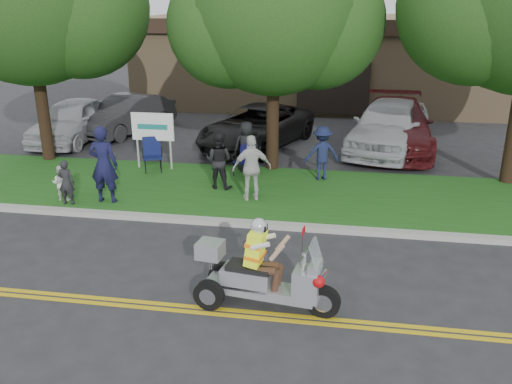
% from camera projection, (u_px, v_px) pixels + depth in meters
% --- Properties ---
extents(ground, '(120.00, 120.00, 0.00)m').
position_uv_depth(ground, '(188.00, 293.00, 9.46)').
color(ground, '#28282B').
rests_on(ground, ground).
extents(centerline_near, '(60.00, 0.10, 0.01)m').
position_uv_depth(centerline_near, '(178.00, 311.00, 8.92)').
color(centerline_near, gold).
rests_on(centerline_near, ground).
extents(centerline_far, '(60.00, 0.10, 0.01)m').
position_uv_depth(centerline_far, '(181.00, 305.00, 9.07)').
color(centerline_far, gold).
rests_on(centerline_far, ground).
extents(curb, '(60.00, 0.25, 0.12)m').
position_uv_depth(curb, '(225.00, 222.00, 12.27)').
color(curb, '#A8A89E').
rests_on(curb, ground).
extents(grass_verge, '(60.00, 4.00, 0.10)m').
position_uv_depth(grass_verge, '(243.00, 191.00, 14.26)').
color(grass_verge, '#1A5216').
rests_on(grass_verge, ground).
extents(commercial_building, '(18.00, 8.20, 4.00)m').
position_uv_depth(commercial_building, '(336.00, 59.00, 26.07)').
color(commercial_building, '#9E7F5B').
rests_on(commercial_building, ground).
extents(tree_mid, '(5.88, 4.80, 7.05)m').
position_uv_depth(tree_mid, '(276.00, 14.00, 14.57)').
color(tree_mid, '#332114').
rests_on(tree_mid, ground).
extents(business_sign, '(1.25, 0.06, 1.75)m').
position_uv_depth(business_sign, '(153.00, 130.00, 15.60)').
color(business_sign, silver).
rests_on(business_sign, ground).
extents(trike_scooter, '(2.43, 0.91, 1.59)m').
position_uv_depth(trike_scooter, '(261.00, 277.00, 8.87)').
color(trike_scooter, black).
rests_on(trike_scooter, ground).
extents(lawn_chair_a, '(0.64, 0.65, 0.93)m').
position_uv_depth(lawn_chair_a, '(246.00, 157.00, 15.25)').
color(lawn_chair_a, black).
rests_on(lawn_chair_a, grass_verge).
extents(lawn_chair_b, '(0.67, 0.68, 0.97)m').
position_uv_depth(lawn_chair_b, '(152.00, 152.00, 15.61)').
color(lawn_chair_b, black).
rests_on(lawn_chair_b, grass_verge).
extents(spectator_adult_left, '(0.71, 0.48, 1.90)m').
position_uv_depth(spectator_adult_left, '(104.00, 164.00, 13.07)').
color(spectator_adult_left, '#141538').
rests_on(spectator_adult_left, grass_verge).
extents(spectator_adult_mid, '(0.80, 0.66, 1.49)m').
position_uv_depth(spectator_adult_mid, '(219.00, 161.00, 14.11)').
color(spectator_adult_mid, black).
rests_on(spectator_adult_mid, grass_verge).
extents(spectator_adult_right, '(1.04, 0.70, 1.64)m').
position_uv_depth(spectator_adult_right, '(252.00, 168.00, 13.24)').
color(spectator_adult_right, silver).
rests_on(spectator_adult_right, grass_verge).
extents(spectator_chair_a, '(1.09, 0.83, 1.49)m').
position_uv_depth(spectator_chair_a, '(322.00, 153.00, 14.78)').
color(spectator_chair_a, '#181F43').
rests_on(spectator_chair_a, grass_verge).
extents(spectator_chair_b, '(0.81, 0.63, 1.46)m').
position_uv_depth(spectator_chair_b, '(247.00, 146.00, 15.47)').
color(spectator_chair_b, black).
rests_on(spectator_chair_b, grass_verge).
extents(child_left, '(0.42, 0.28, 1.11)m').
position_uv_depth(child_left, '(66.00, 182.00, 13.04)').
color(child_left, black).
rests_on(child_left, grass_verge).
extents(child_right, '(0.48, 0.41, 0.89)m').
position_uv_depth(child_right, '(61.00, 183.00, 13.33)').
color(child_right, silver).
rests_on(child_right, grass_verge).
extents(parked_car_far_left, '(1.89, 4.45, 1.50)m').
position_uv_depth(parked_car_far_left, '(72.00, 120.00, 19.12)').
color(parked_car_far_left, '#B4B6BC').
rests_on(parked_car_far_left, ground).
extents(parked_car_left, '(2.73, 4.54, 1.41)m').
position_uv_depth(parked_car_left, '(127.00, 115.00, 20.21)').
color(parked_car_left, '#2A2A2C').
rests_on(parked_car_left, ground).
extents(parked_car_mid, '(3.91, 5.52, 1.40)m').
position_uv_depth(parked_car_mid, '(257.00, 127.00, 18.41)').
color(parked_car_mid, black).
rests_on(parked_car_mid, ground).
extents(parked_car_right, '(2.48, 5.66, 1.62)m').
position_uv_depth(parked_car_right, '(396.00, 126.00, 18.09)').
color(parked_car_right, '#481014').
rests_on(parked_car_right, ground).
extents(parked_car_far_right, '(3.39, 5.56, 1.77)m').
position_uv_depth(parked_car_far_right, '(389.00, 125.00, 17.77)').
color(parked_car_far_right, '#B8B9BF').
rests_on(parked_car_far_right, ground).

